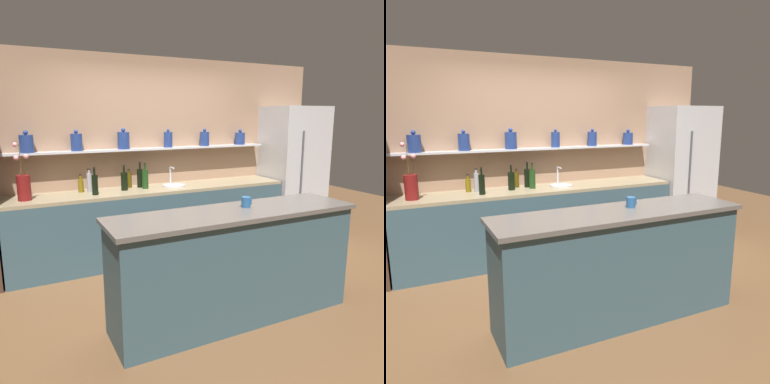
% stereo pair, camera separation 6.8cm
% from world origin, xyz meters
% --- Properties ---
extents(ground_plane, '(12.00, 12.00, 0.00)m').
position_xyz_m(ground_plane, '(0.00, 0.00, 0.00)').
color(ground_plane, brown).
extents(back_wall_unit, '(5.20, 0.28, 2.60)m').
position_xyz_m(back_wall_unit, '(-0.00, 1.60, 1.31)').
color(back_wall_unit, '#937056').
rests_on(back_wall_unit, ground_plane).
extents(back_counter_unit, '(3.63, 0.62, 0.92)m').
position_xyz_m(back_counter_unit, '(-0.08, 1.24, 0.46)').
color(back_counter_unit, '#334C56').
rests_on(back_counter_unit, ground_plane).
extents(island_counter, '(2.30, 0.61, 1.02)m').
position_xyz_m(island_counter, '(0.00, -0.55, 0.51)').
color(island_counter, '#334C56').
rests_on(island_counter, ground_plane).
extents(refrigerator, '(0.84, 0.73, 1.98)m').
position_xyz_m(refrigerator, '(2.18, 1.20, 0.99)').
color(refrigerator, '#B7B7BC').
rests_on(refrigerator, ground_plane).
extents(flower_vase, '(0.15, 0.15, 0.64)m').
position_xyz_m(flower_vase, '(-1.62, 1.20, 1.09)').
color(flower_vase, maroon).
rests_on(flower_vase, back_counter_unit).
extents(sink_fixture, '(0.30, 0.30, 0.25)m').
position_xyz_m(sink_fixture, '(0.19, 1.25, 0.94)').
color(sink_fixture, '#B7B7BC').
rests_on(sink_fixture, back_counter_unit).
extents(bottle_spirit_0, '(0.06, 0.06, 0.29)m').
position_xyz_m(bottle_spirit_0, '(-0.88, 1.34, 1.04)').
color(bottle_spirit_0, gray).
rests_on(bottle_spirit_0, back_counter_unit).
extents(bottle_wine_1, '(0.08, 0.08, 0.32)m').
position_xyz_m(bottle_wine_1, '(-0.47, 1.27, 1.04)').
color(bottle_wine_1, black).
rests_on(bottle_wine_1, back_counter_unit).
extents(bottle_oil_2, '(0.06, 0.06, 0.24)m').
position_xyz_m(bottle_oil_2, '(-0.36, 1.42, 1.02)').
color(bottle_oil_2, '#47380A').
rests_on(bottle_oil_2, back_counter_unit).
extents(bottle_wine_3, '(0.07, 0.07, 0.33)m').
position_xyz_m(bottle_wine_3, '(-0.86, 1.15, 1.05)').
color(bottle_wine_3, black).
rests_on(bottle_wine_3, back_counter_unit).
extents(bottle_oil_4, '(0.06, 0.06, 0.22)m').
position_xyz_m(bottle_oil_4, '(-0.98, 1.38, 1.01)').
color(bottle_oil_4, brown).
rests_on(bottle_oil_4, back_counter_unit).
extents(bottle_wine_5, '(0.08, 0.08, 0.33)m').
position_xyz_m(bottle_wine_5, '(-0.20, 1.26, 1.04)').
color(bottle_wine_5, '#193814').
rests_on(bottle_wine_5, back_counter_unit).
extents(bottle_wine_6, '(0.08, 0.08, 0.33)m').
position_xyz_m(bottle_wine_6, '(-0.22, 1.38, 1.04)').
color(bottle_wine_6, black).
rests_on(bottle_wine_6, back_counter_unit).
extents(coffee_mug, '(0.10, 0.08, 0.10)m').
position_xyz_m(coffee_mug, '(0.15, -0.49, 1.07)').
color(coffee_mug, '#235184').
rests_on(coffee_mug, island_counter).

